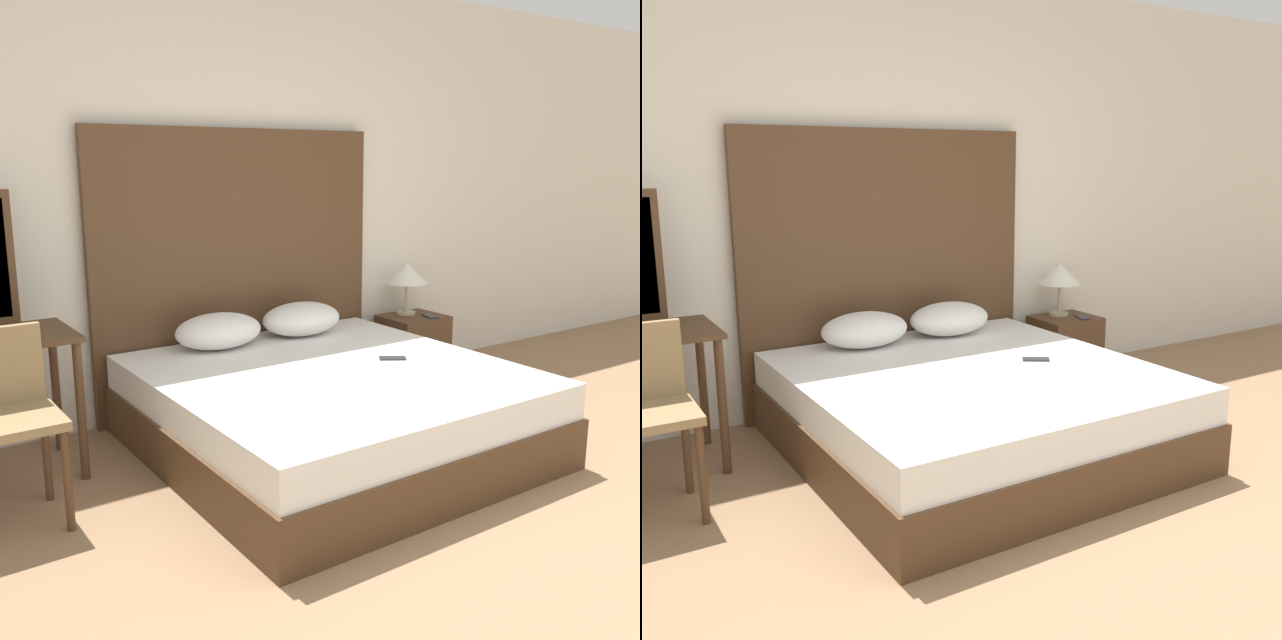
# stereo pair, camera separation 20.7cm
# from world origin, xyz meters

# --- Properties ---
(ground_plane) EXTENTS (16.00, 16.00, 0.00)m
(ground_plane) POSITION_xyz_m (0.00, 0.00, 0.00)
(ground_plane) COLOR #8C6B4C
(wall_back) EXTENTS (10.00, 0.06, 2.70)m
(wall_back) POSITION_xyz_m (0.00, 2.74, 1.35)
(wall_back) COLOR silver
(wall_back) RESTS_ON ground_plane
(bed) EXTENTS (1.85, 1.93, 0.46)m
(bed) POSITION_xyz_m (0.04, 1.67, 0.23)
(bed) COLOR #4C331E
(bed) RESTS_ON ground_plane
(headboard) EXTENTS (1.94, 0.05, 1.75)m
(headboard) POSITION_xyz_m (0.04, 2.67, 0.87)
(headboard) COLOR #4C331E
(headboard) RESTS_ON ground_plane
(pillow_left) EXTENTS (0.53, 0.38, 0.21)m
(pillow_left) POSITION_xyz_m (-0.25, 2.40, 0.56)
(pillow_left) COLOR white
(pillow_left) RESTS_ON bed
(pillow_right) EXTENTS (0.53, 0.38, 0.21)m
(pillow_right) POSITION_xyz_m (0.34, 2.40, 0.56)
(pillow_right) COLOR white
(pillow_right) RESTS_ON bed
(phone_on_bed) EXTENTS (0.16, 0.14, 0.01)m
(phone_on_bed) POSITION_xyz_m (0.44, 1.63, 0.46)
(phone_on_bed) COLOR #232328
(phone_on_bed) RESTS_ON bed
(nightstand) EXTENTS (0.44, 0.37, 0.45)m
(nightstand) POSITION_xyz_m (1.34, 2.44, 0.23)
(nightstand) COLOR #4C331E
(nightstand) RESTS_ON ground_plane
(table_lamp) EXTENTS (0.31, 0.31, 0.38)m
(table_lamp) POSITION_xyz_m (1.33, 2.52, 0.75)
(table_lamp) COLOR tan
(table_lamp) RESTS_ON nightstand
(phone_on_nightstand) EXTENTS (0.11, 0.16, 0.01)m
(phone_on_nightstand) POSITION_xyz_m (1.41, 2.35, 0.46)
(phone_on_nightstand) COLOR #232328
(phone_on_nightstand) RESTS_ON nightstand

